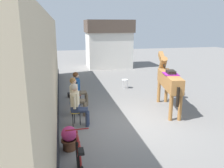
# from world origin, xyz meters

# --- Properties ---
(ground_plane) EXTENTS (40.00, 40.00, 0.00)m
(ground_plane) POSITION_xyz_m (0.00, 3.00, 0.00)
(ground_plane) COLOR slate
(pub_facade_wall) EXTENTS (0.34, 14.00, 3.40)m
(pub_facade_wall) POSITION_xyz_m (-2.55, 1.50, 1.54)
(pub_facade_wall) COLOR #CCB793
(pub_facade_wall) RESTS_ON ground_plane
(distant_cottage) EXTENTS (3.40, 2.60, 3.50)m
(distant_cottage) POSITION_xyz_m (1.40, 10.48, 1.80)
(distant_cottage) COLOR silver
(distant_cottage) RESTS_ON ground_plane
(seated_visitor_near) EXTENTS (0.61, 0.48, 1.39)m
(seated_visitor_near) POSITION_xyz_m (-1.76, 0.18, 0.78)
(seated_visitor_near) COLOR gold
(seated_visitor_near) RESTS_ON ground_plane
(seated_visitor_middle) EXTENTS (0.61, 0.48, 1.39)m
(seated_visitor_middle) POSITION_xyz_m (-1.74, 1.07, 0.78)
(seated_visitor_middle) COLOR #194C99
(seated_visitor_middle) RESTS_ON ground_plane
(seated_visitor_far) EXTENTS (0.61, 0.49, 1.39)m
(seated_visitor_far) POSITION_xyz_m (-1.58, 2.06, 0.78)
(seated_visitor_far) COLOR red
(seated_visitor_far) RESTS_ON ground_plane
(saddled_horse_center) EXTENTS (0.90, 2.96, 2.06)m
(saddled_horse_center) POSITION_xyz_m (1.72, 0.94, 1.16)
(saddled_horse_center) COLOR #9E6B38
(saddled_horse_center) RESTS_ON ground_plane
(flower_planter_near) EXTENTS (0.43, 0.43, 0.64)m
(flower_planter_near) POSITION_xyz_m (-2.09, -1.28, 0.33)
(flower_planter_near) COLOR brown
(flower_planter_near) RESTS_ON ground_plane
(leaning_bicycle) EXTENTS (0.50, 1.76, 1.02)m
(leaning_bicycle) POSITION_xyz_m (-1.93, -2.73, 0.40)
(leaning_bicycle) COLOR black
(leaning_bicycle) RESTS_ON ground_plane
(spare_stool_white) EXTENTS (0.32, 0.32, 0.46)m
(spare_stool_white) POSITION_xyz_m (0.94, 4.18, 0.40)
(spare_stool_white) COLOR white
(spare_stool_white) RESTS_ON ground_plane
(satchel_bag) EXTENTS (0.18, 0.30, 0.20)m
(satchel_bag) POSITION_xyz_m (-1.89, 3.26, 0.10)
(satchel_bag) COLOR black
(satchel_bag) RESTS_ON ground_plane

